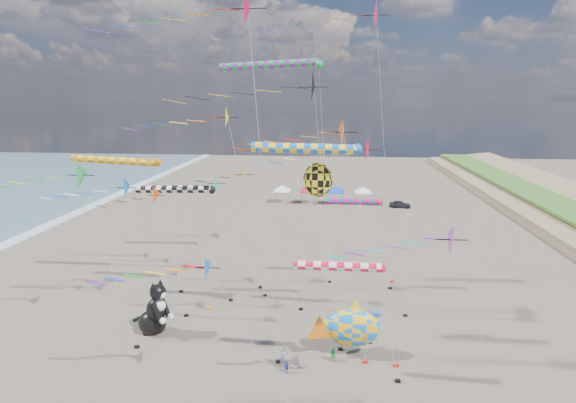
{
  "coord_description": "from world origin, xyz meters",
  "views": [
    {
      "loc": [
        3.17,
        -21.71,
        19.05
      ],
      "look_at": [
        -0.15,
        12.0,
        11.28
      ],
      "focal_mm": 28.0,
      "sensor_mm": 36.0,
      "label": 1
    }
  ],
  "objects_px": {
    "child_green": "(333,355)",
    "child_blue": "(287,367)",
    "fish_inflatable": "(351,328)",
    "parked_car": "(400,204)",
    "person_adult": "(284,358)",
    "cat_inflatable": "(154,306)"
  },
  "relations": [
    {
      "from": "fish_inflatable",
      "to": "parked_car",
      "type": "relative_size",
      "value": 1.59
    },
    {
      "from": "child_blue",
      "to": "person_adult",
      "type": "bearing_deg",
      "value": 81.82
    },
    {
      "from": "person_adult",
      "to": "parked_car",
      "type": "distance_m",
      "value": 53.2
    },
    {
      "from": "person_adult",
      "to": "child_blue",
      "type": "xyz_separation_m",
      "value": [
        0.26,
        -0.56,
        -0.38
      ]
    },
    {
      "from": "cat_inflatable",
      "to": "parked_car",
      "type": "distance_m",
      "value": 53.95
    },
    {
      "from": "parked_car",
      "to": "person_adult",
      "type": "bearing_deg",
      "value": 167.72
    },
    {
      "from": "child_green",
      "to": "child_blue",
      "type": "distance_m",
      "value": 3.71
    },
    {
      "from": "fish_inflatable",
      "to": "child_blue",
      "type": "relative_size",
      "value": 6.36
    },
    {
      "from": "fish_inflatable",
      "to": "child_green",
      "type": "height_order",
      "value": "fish_inflatable"
    },
    {
      "from": "fish_inflatable",
      "to": "child_green",
      "type": "xyz_separation_m",
      "value": [
        -1.3,
        -1.09,
        -1.71
      ]
    },
    {
      "from": "person_adult",
      "to": "parked_car",
      "type": "xyz_separation_m",
      "value": [
        15.44,
        50.91,
        -0.21
      ]
    },
    {
      "from": "child_blue",
      "to": "parked_car",
      "type": "relative_size",
      "value": 0.25
    },
    {
      "from": "cat_inflatable",
      "to": "child_green",
      "type": "xyz_separation_m",
      "value": [
        14.73,
        -2.85,
        -1.83
      ]
    },
    {
      "from": "cat_inflatable",
      "to": "parked_car",
      "type": "relative_size",
      "value": 1.28
    },
    {
      "from": "person_adult",
      "to": "child_green",
      "type": "bearing_deg",
      "value": -7.89
    },
    {
      "from": "cat_inflatable",
      "to": "child_blue",
      "type": "relative_size",
      "value": 5.12
    },
    {
      "from": "child_green",
      "to": "person_adult",
      "type": "bearing_deg",
      "value": -154.1
    },
    {
      "from": "fish_inflatable",
      "to": "child_green",
      "type": "bearing_deg",
      "value": -140.05
    },
    {
      "from": "parked_car",
      "to": "child_blue",
      "type": "bearing_deg",
      "value": 168.16
    },
    {
      "from": "person_adult",
      "to": "child_blue",
      "type": "height_order",
      "value": "person_adult"
    },
    {
      "from": "cat_inflatable",
      "to": "fish_inflatable",
      "type": "height_order",
      "value": "cat_inflatable"
    },
    {
      "from": "child_green",
      "to": "child_blue",
      "type": "bearing_deg",
      "value": -144.64
    }
  ]
}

